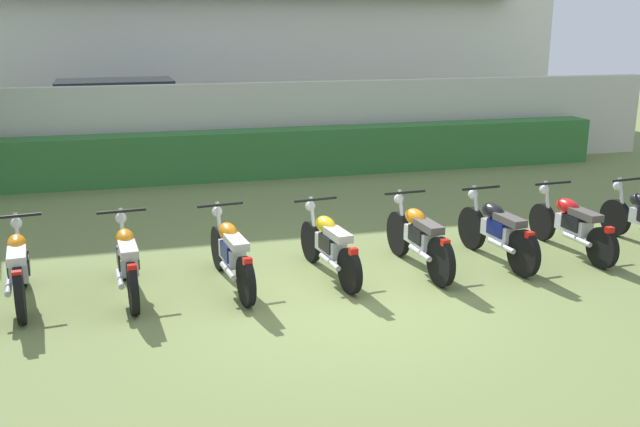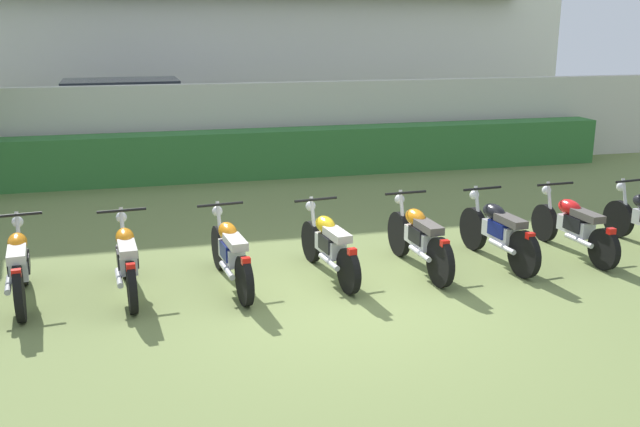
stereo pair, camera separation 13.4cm
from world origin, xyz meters
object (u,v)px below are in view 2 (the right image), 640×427
parked_car (130,119)px  motorcycle_in_row_8 (574,225)px  motorcycle_in_row_2 (19,265)px  motorcycle_in_row_3 (127,259)px  motorcycle_in_row_4 (230,252)px  motorcycle_in_row_6 (419,237)px  motorcycle_in_row_7 (498,231)px  motorcycle_in_row_5 (329,244)px

parked_car → motorcycle_in_row_8: 11.23m
motorcycle_in_row_2 → motorcycle_in_row_8: motorcycle_in_row_2 is taller
motorcycle_in_row_3 → motorcycle_in_row_4: size_ratio=0.95×
motorcycle_in_row_4 → motorcycle_in_row_6: motorcycle_in_row_6 is taller
motorcycle_in_row_3 → motorcycle_in_row_8: size_ratio=0.96×
parked_car → motorcycle_in_row_6: 10.19m
motorcycle_in_row_6 → motorcycle_in_row_8: motorcycle_in_row_6 is taller
motorcycle_in_row_2 → motorcycle_in_row_7: size_ratio=0.99×
motorcycle_in_row_2 → motorcycle_in_row_7: 6.14m
motorcycle_in_row_2 → parked_car: bearing=-14.2°
parked_car → motorcycle_in_row_4: parked_car is taller
motorcycle_in_row_4 → motorcycle_in_row_7: (3.67, -0.01, 0.01)m
parked_car → motorcycle_in_row_2: parked_car is taller
motorcycle_in_row_2 → motorcycle_in_row_7: motorcycle_in_row_2 is taller
motorcycle_in_row_7 → motorcycle_in_row_3: bearing=84.4°
motorcycle_in_row_4 → motorcycle_in_row_3: bearing=82.6°
motorcycle_in_row_5 → motorcycle_in_row_8: bearing=-96.8°
motorcycle_in_row_3 → motorcycle_in_row_5: (2.53, 0.01, -0.01)m
motorcycle_in_row_8 → motorcycle_in_row_5: bearing=87.4°
motorcycle_in_row_8 → motorcycle_in_row_4: bearing=87.6°
motorcycle_in_row_4 → motorcycle_in_row_8: size_ratio=1.01×
motorcycle_in_row_2 → motorcycle_in_row_4: size_ratio=0.95×
parked_car → motorcycle_in_row_5: bearing=-77.0°
motorcycle_in_row_6 → motorcycle_in_row_2: bearing=85.7°
motorcycle_in_row_2 → motorcycle_in_row_7: (6.14, -0.08, -0.00)m
parked_car → motorcycle_in_row_5: parked_car is taller
motorcycle_in_row_3 → motorcycle_in_row_7: bearing=-95.2°
parked_car → motorcycle_in_row_2: bearing=-99.5°
motorcycle_in_row_8 → motorcycle_in_row_7: bearing=90.2°
motorcycle_in_row_4 → motorcycle_in_row_2: bearing=82.0°
motorcycle_in_row_6 → motorcycle_in_row_7: 1.17m
motorcycle_in_row_8 → motorcycle_in_row_6: bearing=89.0°
motorcycle_in_row_4 → motorcycle_in_row_8: bearing=-95.7°
motorcycle_in_row_4 → motorcycle_in_row_8: motorcycle_in_row_4 is taller
motorcycle_in_row_7 → motorcycle_in_row_8: (1.22, 0.07, -0.02)m
parked_car → motorcycle_in_row_7: 10.66m
motorcycle_in_row_2 → motorcycle_in_row_3: 1.22m
motorcycle_in_row_3 → motorcycle_in_row_4: motorcycle_in_row_3 is taller
motorcycle_in_row_5 → motorcycle_in_row_7: motorcycle_in_row_7 is taller
motorcycle_in_row_4 → motorcycle_in_row_5: motorcycle_in_row_4 is taller
motorcycle_in_row_3 → motorcycle_in_row_6: size_ratio=0.96×
motorcycle_in_row_6 → parked_car: bearing=18.7°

